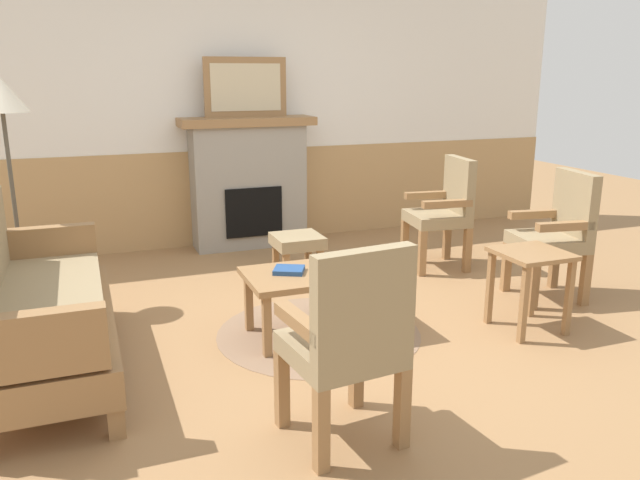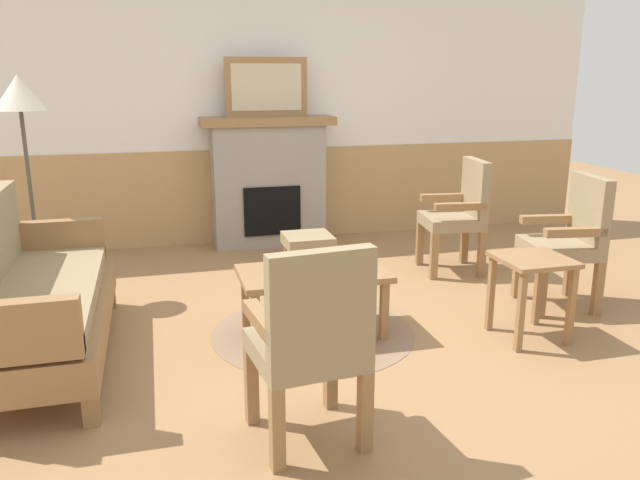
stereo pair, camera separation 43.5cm
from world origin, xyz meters
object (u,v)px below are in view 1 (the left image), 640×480
at_px(armchair_front_left, 349,337).
at_px(floor_lamp_by_couch, 2,109).
at_px(book_on_table, 289,270).
at_px(fireplace, 248,182).
at_px(couch, 38,309).
at_px(armchair_by_window_left, 445,208).
at_px(side_table, 531,268).
at_px(coffee_table, 319,279).
at_px(framed_picture, 246,87).
at_px(footstool, 297,244).
at_px(armchair_near_fireplace, 557,230).

xyz_separation_m(armchair_front_left, floor_lamp_by_couch, (-1.53, 2.49, 0.91)).
bearing_deg(book_on_table, armchair_front_left, -96.09).
xyz_separation_m(fireplace, couch, (-1.83, -2.32, -0.26)).
distance_m(armchair_by_window_left, side_table, 1.47).
height_order(coffee_table, floor_lamp_by_couch, floor_lamp_by_couch).
bearing_deg(side_table, framed_picture, 113.63).
height_order(couch, floor_lamp_by_couch, floor_lamp_by_couch).
height_order(footstool, armchair_front_left, armchair_front_left).
height_order(footstool, armchair_near_fireplace, armchair_near_fireplace).
height_order(book_on_table, armchair_by_window_left, armchair_by_window_left).
xyz_separation_m(armchair_near_fireplace, side_table, (-0.60, -0.45, -0.10)).
relative_size(fireplace, floor_lamp_by_couch, 0.77).
bearing_deg(footstool, armchair_front_left, -103.53).
bearing_deg(framed_picture, side_table, -66.37).
bearing_deg(armchair_near_fireplace, coffee_table, -179.31).
relative_size(framed_picture, armchair_near_fireplace, 0.82).
xyz_separation_m(book_on_table, floor_lamp_by_couch, (-1.67, 1.19, 1.00)).
bearing_deg(floor_lamp_by_couch, couch, -81.92).
xyz_separation_m(framed_picture, armchair_by_window_left, (1.44, -1.31, -1.02)).
bearing_deg(armchair_front_left, coffee_table, 75.34).
height_order(framed_picture, armchair_near_fireplace, framed_picture).
height_order(book_on_table, armchair_front_left, armchair_front_left).
bearing_deg(armchair_by_window_left, floor_lamp_by_couch, 176.59).
relative_size(book_on_table, armchair_front_left, 0.19).
relative_size(book_on_table, armchair_by_window_left, 0.19).
xyz_separation_m(couch, armchair_by_window_left, (3.27, 1.00, 0.14)).
bearing_deg(armchair_near_fireplace, armchair_by_window_left, 110.37).
distance_m(fireplace, framed_picture, 0.91).
distance_m(armchair_by_window_left, armchair_front_left, 2.98).
bearing_deg(floor_lamp_by_couch, armchair_by_window_left, -3.41).
height_order(coffee_table, footstool, coffee_table).
distance_m(armchair_front_left, floor_lamp_by_couch, 3.06).
xyz_separation_m(framed_picture, floor_lamp_by_couch, (-2.00, -1.11, -0.11)).
relative_size(footstool, armchair_near_fireplace, 0.41).
bearing_deg(armchair_front_left, book_on_table, 83.91).
relative_size(fireplace, framed_picture, 1.62).
bearing_deg(fireplace, armchair_near_fireplace, -52.02).
bearing_deg(fireplace, armchair_front_left, -97.42).
relative_size(fireplace, couch, 0.72).
bearing_deg(side_table, armchair_front_left, -153.63).
bearing_deg(coffee_table, framed_picture, 86.59).
bearing_deg(side_table, armchair_by_window_left, 81.17).
bearing_deg(couch, footstool, 31.57).
bearing_deg(footstool, couch, -148.43).
distance_m(fireplace, side_table, 3.03).
xyz_separation_m(armchair_by_window_left, floor_lamp_by_couch, (-3.44, 0.21, 0.91)).
relative_size(armchair_front_left, floor_lamp_by_couch, 0.58).
relative_size(coffee_table, floor_lamp_by_couch, 0.57).
distance_m(coffee_table, footstool, 1.26).
xyz_separation_m(armchair_near_fireplace, armchair_by_window_left, (-0.37, 1.00, 0.00)).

